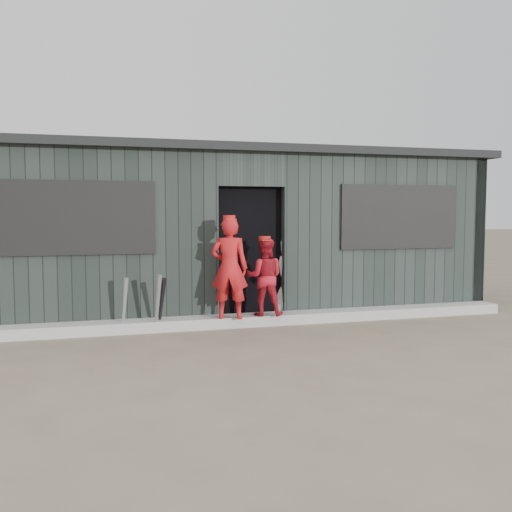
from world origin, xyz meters
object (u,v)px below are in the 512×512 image
object	(u,v)px
bat_left	(124,305)
dugout	(229,232)
bat_right	(161,304)
player_grey_back	(285,275)
player_red_right	(265,277)
player_red_left	(229,268)
bat_mid	(157,304)

from	to	relation	value
bat_left	dugout	world-z (taller)	dugout
bat_right	player_grey_back	world-z (taller)	player_grey_back
bat_left	dugout	distance (m)	2.71
player_red_right	dugout	distance (m)	1.87
player_red_left	player_red_right	distance (m)	0.56
bat_left	player_red_right	size ratio (longest dim) A/B	0.69
player_grey_back	dugout	bearing A→B (deg)	-88.03
bat_mid	player_grey_back	xyz separation A→B (m)	(2.02, 0.64, 0.26)
bat_mid	bat_right	size ratio (longest dim) A/B	1.06
player_red_left	bat_right	bearing A→B (deg)	14.39
bat_right	player_red_right	world-z (taller)	player_red_right
player_red_right	dugout	bearing A→B (deg)	-68.55
bat_right	player_red_right	bearing A→B (deg)	-0.13
player_red_left	dugout	size ratio (longest dim) A/B	0.17
player_grey_back	player_red_right	bearing A→B (deg)	24.04
bat_mid	bat_right	world-z (taller)	bat_mid
bat_mid	player_red_right	distance (m)	1.57
player_red_right	player_grey_back	world-z (taller)	player_grey_back
bat_right	player_grey_back	xyz separation A→B (m)	(1.95, 0.53, 0.29)
player_red_right	player_grey_back	size ratio (longest dim) A/B	0.84
player_grey_back	bat_right	bearing A→B (deg)	-8.36
player_red_left	player_grey_back	xyz separation A→B (m)	(1.02, 0.62, -0.19)
bat_right	player_grey_back	size ratio (longest dim) A/B	0.59
bat_right	player_red_left	distance (m)	1.05
player_red_left	player_red_right	bearing A→B (deg)	-150.30
dugout	player_red_right	bearing A→B (deg)	-86.56
player_red_right	dugout	world-z (taller)	dugout
bat_mid	player_red_right	size ratio (longest dim) A/B	0.74
player_grey_back	player_red_left	bearing A→B (deg)	7.79
player_red_left	player_red_right	xyz separation A→B (m)	(0.54, 0.09, -0.15)
dugout	bat_mid	bearing A→B (deg)	-127.07
player_red_left	player_grey_back	bearing A→B (deg)	-128.52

